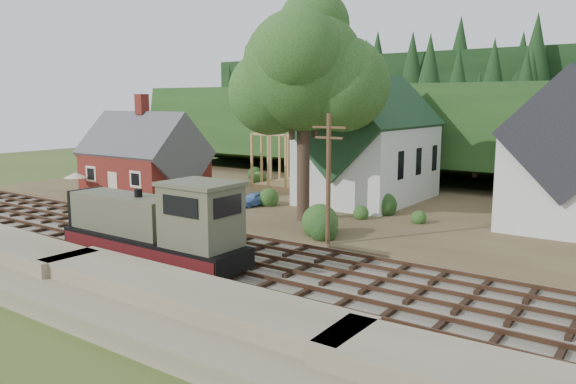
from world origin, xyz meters
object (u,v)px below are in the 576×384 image
Objects in this scene: locomotive at (157,228)px; patio_set at (76,176)px; car_blue at (254,199)px; car_green at (122,187)px.

locomotive reaches higher than patio_set.
car_green reaches higher than car_blue.
car_blue is at bearing 21.68° from patio_set.
car_blue is 1.45× the size of patio_set.
car_green is at bearing 146.31° from locomotive.
car_blue is 16.39m from patio_set.
car_green is (-13.54, -2.42, 0.07)m from car_blue.
patio_set is at bearing 138.63° from car_green.
locomotive reaches higher than car_green.
locomotive reaches higher than car_blue.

